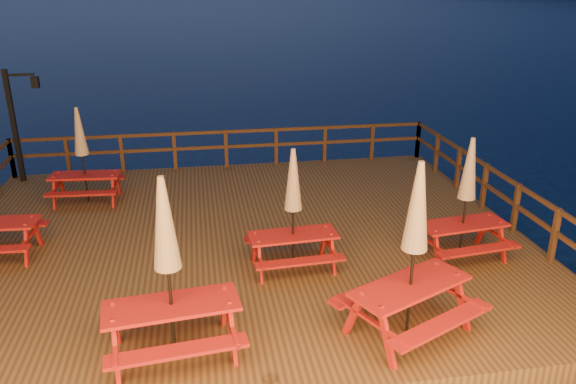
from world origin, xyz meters
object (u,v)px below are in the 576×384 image
object	(u,v)px
picnic_table_0	(293,208)
picnic_table_2	(414,248)
lamp_post	(19,116)
picnic_table_1	(82,154)

from	to	relation	value
picnic_table_0	picnic_table_2	world-z (taller)	picnic_table_2
lamp_post	picnic_table_2	world-z (taller)	lamp_post
picnic_table_2	picnic_table_1	bearing A→B (deg)	106.03
picnic_table_0	picnic_table_2	bearing A→B (deg)	-62.54
lamp_post	picnic_table_0	bearing A→B (deg)	-44.29
lamp_post	picnic_table_0	size ratio (longest dim) A/B	1.27
picnic_table_0	picnic_table_2	xyz separation A→B (m)	(1.40, -2.31, 0.22)
lamp_post	picnic_table_0	world-z (taller)	lamp_post
picnic_table_0	picnic_table_2	size ratio (longest dim) A/B	0.85
lamp_post	picnic_table_1	size ratio (longest dim) A/B	1.27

